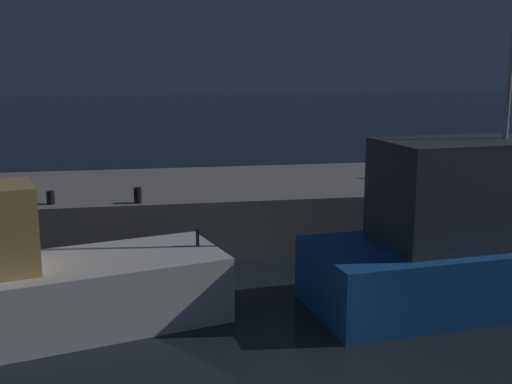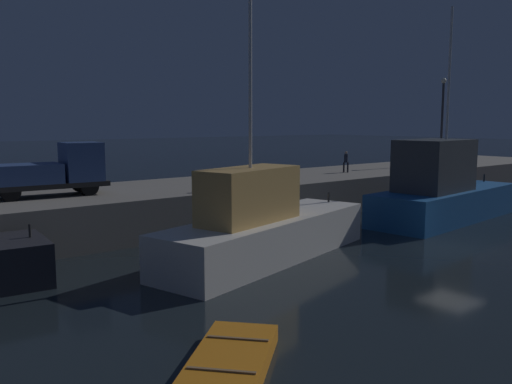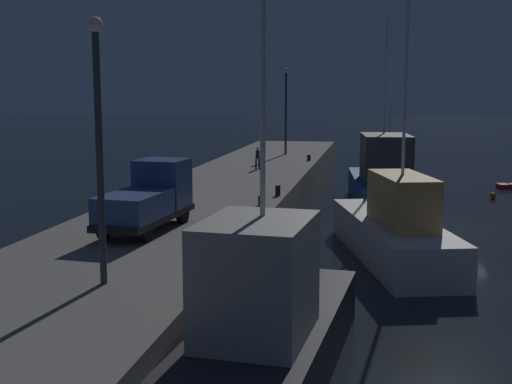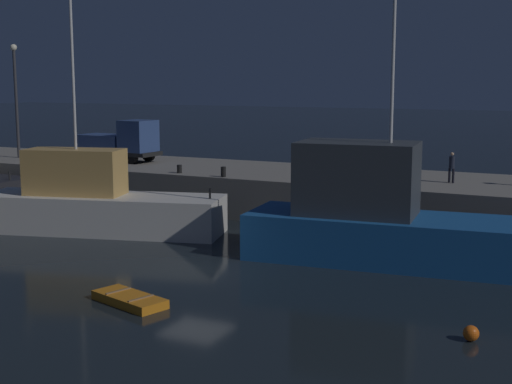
{
  "view_description": "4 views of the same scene",
  "coord_description": "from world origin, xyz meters",
  "px_view_note": "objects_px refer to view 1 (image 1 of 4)",
  "views": [
    {
      "loc": [
        -3.99,
        -11.98,
        6.93
      ],
      "look_at": [
        0.31,
        11.66,
        2.16
      ],
      "focal_mm": 43.81,
      "sensor_mm": 36.0,
      "label": 1
    },
    {
      "loc": [
        -22.59,
        -13.58,
        5.97
      ],
      "look_at": [
        -3.73,
        10.1,
        1.99
      ],
      "focal_mm": 37.84,
      "sensor_mm": 36.0,
      "label": 2
    },
    {
      "loc": [
        -39.09,
        4.85,
        7.76
      ],
      "look_at": [
        -3.31,
        11.42,
        2.25
      ],
      "focal_mm": 47.46,
      "sensor_mm": 36.0,
      "label": 3
    },
    {
      "loc": [
        14.25,
        -23.67,
        7.42
      ],
      "look_at": [
        -2.59,
        10.71,
        1.43
      ],
      "focal_mm": 50.48,
      "sensor_mm": 36.0,
      "label": 4
    }
  ],
  "objects_px": {
    "dockworker": "(406,158)",
    "bollard_west": "(138,195)",
    "fishing_boat_orange": "(489,243)",
    "bollard_east": "(51,198)"
  },
  "relations": [
    {
      "from": "dockworker",
      "to": "bollard_west",
      "type": "bearing_deg",
      "value": -164.59
    },
    {
      "from": "fishing_boat_orange",
      "to": "bollard_west",
      "type": "height_order",
      "value": "fishing_boat_orange"
    },
    {
      "from": "bollard_west",
      "to": "dockworker",
      "type": "bearing_deg",
      "value": 15.41
    },
    {
      "from": "bollard_west",
      "to": "bollard_east",
      "type": "bearing_deg",
      "value": 173.06
    },
    {
      "from": "bollard_west",
      "to": "bollard_east",
      "type": "distance_m",
      "value": 3.04
    },
    {
      "from": "dockworker",
      "to": "bollard_west",
      "type": "distance_m",
      "value": 11.93
    },
    {
      "from": "fishing_boat_orange",
      "to": "dockworker",
      "type": "relative_size",
      "value": 8.05
    },
    {
      "from": "dockworker",
      "to": "bollard_east",
      "type": "distance_m",
      "value": 14.78
    },
    {
      "from": "bollard_east",
      "to": "bollard_west",
      "type": "bearing_deg",
      "value": -6.94
    },
    {
      "from": "fishing_boat_orange",
      "to": "bollard_east",
      "type": "height_order",
      "value": "fishing_boat_orange"
    }
  ]
}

